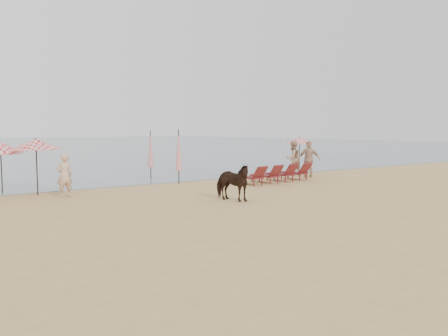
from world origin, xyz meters
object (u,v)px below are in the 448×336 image
object	(u,v)px
lounger_cluster_right	(276,174)
umbrella_closed_right	(179,150)
cow	(232,182)
umbrella_open_right	(300,140)
beachgoer_right_a	(293,158)
beachgoer_right_b	(309,159)
umbrella_open_left_b	(0,147)
beachgoer_left	(64,175)
umbrella_open_left_a	(36,144)
umbrella_closed_left	(150,149)

from	to	relation	value
lounger_cluster_right	umbrella_closed_right	world-z (taller)	umbrella_closed_right
cow	umbrella_open_right	bearing A→B (deg)	15.52
beachgoer_right_a	beachgoer_right_b	xyz separation A→B (m)	(0.04, -1.19, 0.02)
umbrella_open_left_b	beachgoer_left	xyz separation A→B (m)	(1.81, -2.51, -1.03)
lounger_cluster_right	umbrella_open_left_a	bearing A→B (deg)	162.11
beachgoer_left	beachgoer_right_a	world-z (taller)	beachgoer_right_a
umbrella_open_left_a	beachgoer_left	bearing A→B (deg)	-60.20
umbrella_open_left_a	beachgoer_left	xyz separation A→B (m)	(0.75, -1.12, -1.16)
umbrella_closed_left	beachgoer_left	xyz separation A→B (m)	(-5.31, -3.83, -0.71)
umbrella_open_right	beachgoer_right_b	size ratio (longest dim) A/B	1.08
cow	beachgoer_right_a	bearing A→B (deg)	14.85
beachgoer_left	lounger_cluster_right	bearing A→B (deg)	167.39
umbrella_open_left_b	beachgoer_right_a	size ratio (longest dim) A/B	1.12
beachgoer_right_a	lounger_cluster_right	bearing A→B (deg)	35.10
umbrella_open_left_b	umbrella_open_right	size ratio (longest dim) A/B	1.01
umbrella_open_left_a	umbrella_open_left_b	world-z (taller)	umbrella_open_left_a
beachgoer_right_a	beachgoer_left	bearing A→B (deg)	6.37
lounger_cluster_right	umbrella_open_left_a	size ratio (longest dim) A/B	1.82
umbrella_open_left_a	umbrella_closed_right	size ratio (longest dim) A/B	0.86
umbrella_open_left_a	umbrella_closed_left	xyz separation A→B (m)	(6.06, 2.71, -0.45)
umbrella_open_right	beachgoer_right_b	xyz separation A→B (m)	(-1.80, -2.58, -0.93)
beachgoer_left	beachgoer_right_b	bearing A→B (deg)	171.60
lounger_cluster_right	beachgoer_right_a	bearing A→B (deg)	26.11
cow	beachgoer_left	bearing A→B (deg)	118.95
umbrella_closed_right	beachgoer_left	world-z (taller)	umbrella_closed_right
lounger_cluster_right	umbrella_closed_right	distance (m)	4.82
umbrella_open_right	beachgoer_right_b	bearing A→B (deg)	-136.06
lounger_cluster_right	umbrella_open_left_b	xyz separation A→B (m)	(-11.50, 3.46, 1.43)
umbrella_open_right	beachgoer_left	world-z (taller)	umbrella_open_right
umbrella_closed_right	beachgoer_left	xyz separation A→B (m)	(-5.59, -1.29, -0.75)
umbrella_open_left_a	cow	bearing A→B (deg)	-48.77
lounger_cluster_right	beachgoer_right_b	xyz separation A→B (m)	(2.90, 0.65, 0.55)
umbrella_closed_left	cow	world-z (taller)	umbrella_closed_left
umbrella_open_right	beachgoer_right_a	world-z (taller)	umbrella_open_right
beachgoer_right_a	umbrella_closed_left	bearing A→B (deg)	-19.78
umbrella_open_left_a	umbrella_open_right	distance (m)	15.18
umbrella_open_left_a	umbrella_open_right	size ratio (longest dim) A/B	1.05
lounger_cluster_right	beachgoer_right_a	world-z (taller)	beachgoer_right_a
umbrella_open_left_a	umbrella_closed_right	distance (m)	6.35
umbrella_open_left_b	umbrella_open_right	xyz separation A→B (m)	(16.20, -0.24, 0.05)
beachgoer_left	cow	bearing A→B (deg)	130.55
umbrella_closed_right	umbrella_closed_left	bearing A→B (deg)	96.15
lounger_cluster_right	umbrella_open_left_b	size ratio (longest dim) A/B	1.88
umbrella_closed_left	beachgoer_right_a	size ratio (longest dim) A/B	1.31
umbrella_closed_right	beachgoer_right_a	bearing A→B (deg)	-3.32
cow	lounger_cluster_right	bearing A→B (deg)	15.24
beachgoer_left	umbrella_closed_right	bearing A→B (deg)	-173.98
beachgoer_right_a	cow	bearing A→B (deg)	35.79
lounger_cluster_right	umbrella_open_right	bearing A→B (deg)	27.76
umbrella_open_left_b	beachgoer_right_b	size ratio (longest dim) A/B	1.10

